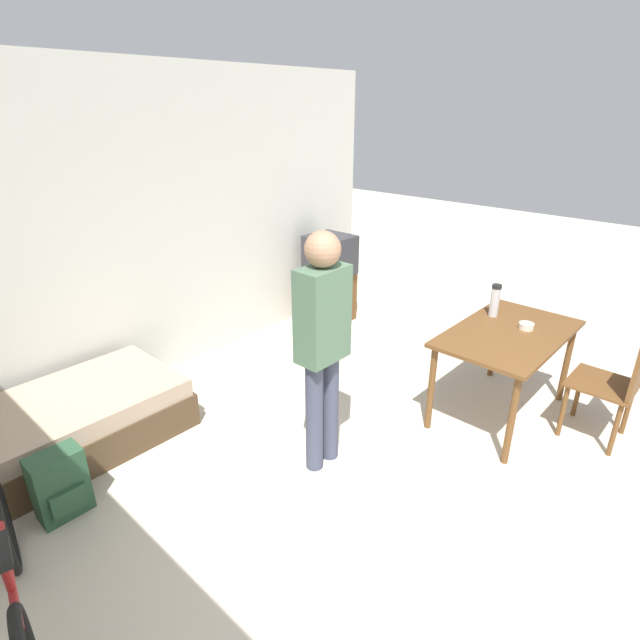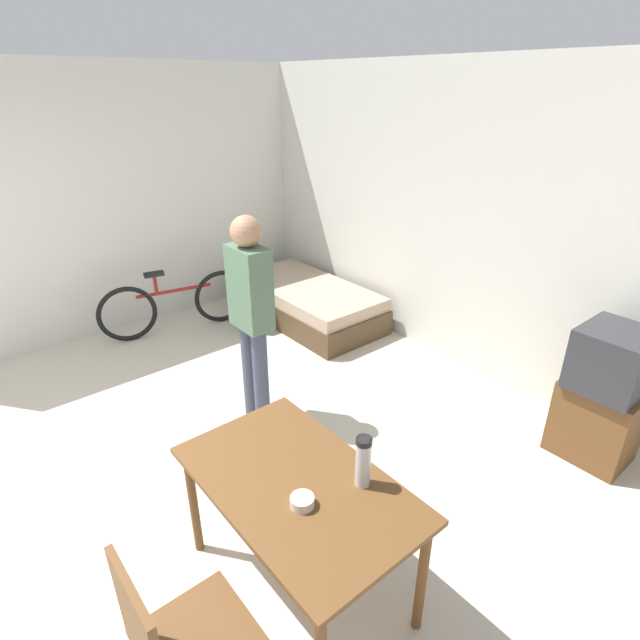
# 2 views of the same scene
# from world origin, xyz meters

# --- Properties ---
(ground_plane) EXTENTS (20.00, 20.00, 0.00)m
(ground_plane) POSITION_xyz_m (0.00, 0.00, 0.00)
(ground_plane) COLOR beige
(wall_back) EXTENTS (5.68, 0.06, 2.70)m
(wall_back) POSITION_xyz_m (0.00, 3.83, 1.35)
(wall_back) COLOR silver
(wall_back) RESTS_ON ground_plane
(daybed) EXTENTS (1.82, 0.92, 0.41)m
(daybed) POSITION_xyz_m (-1.19, 3.26, 0.20)
(daybed) COLOR #4C3823
(daybed) RESTS_ON ground_plane
(tv) EXTENTS (0.51, 0.48, 1.02)m
(tv) POSITION_xyz_m (1.98, 3.41, 0.51)
(tv) COLOR brown
(tv) RESTS_ON ground_plane
(dining_table) EXTENTS (1.24, 0.75, 0.74)m
(dining_table) POSITION_xyz_m (1.47, 1.12, 0.65)
(dining_table) COLOR brown
(dining_table) RESTS_ON ground_plane
(wooden_chair) EXTENTS (0.44, 0.44, 0.96)m
(wooden_chair) POSITION_xyz_m (1.68, 0.35, 0.53)
(wooden_chair) COLOR brown
(wooden_chair) RESTS_ON ground_plane
(bicycle) EXTENTS (0.37, 1.60, 0.71)m
(bicycle) POSITION_xyz_m (-1.85, 1.97, 0.32)
(bicycle) COLOR black
(bicycle) RESTS_ON ground_plane
(person_standing) EXTENTS (0.34, 0.22, 1.67)m
(person_standing) POSITION_xyz_m (0.05, 1.78, 0.98)
(person_standing) COLOR #3D4256
(person_standing) RESTS_ON ground_plane
(thermos_flask) EXTENTS (0.08, 0.08, 0.27)m
(thermos_flask) POSITION_xyz_m (1.69, 1.35, 0.89)
(thermos_flask) COLOR #B7B7BC
(thermos_flask) RESTS_ON dining_table
(mate_bowl) EXTENTS (0.11, 0.11, 0.05)m
(mate_bowl) POSITION_xyz_m (1.61, 1.05, 0.76)
(mate_bowl) COLOR beige
(mate_bowl) RESTS_ON dining_table
(backpack) EXTENTS (0.30, 0.21, 0.45)m
(backpack) POSITION_xyz_m (-1.40, 2.62, 0.22)
(backpack) COLOR #284C33
(backpack) RESTS_ON ground_plane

